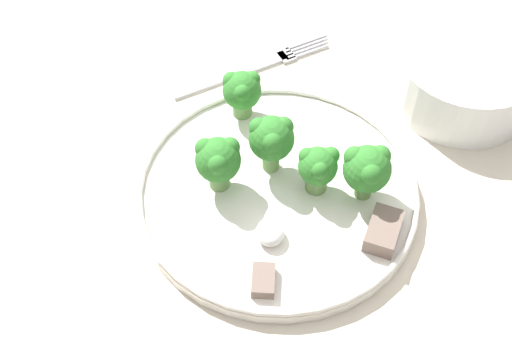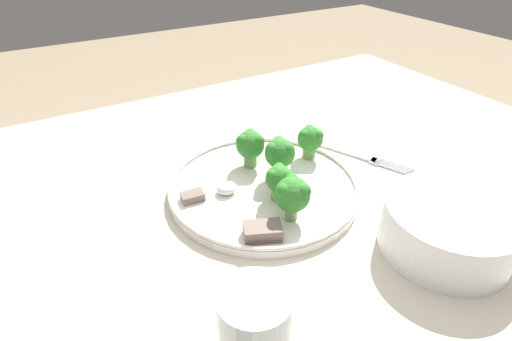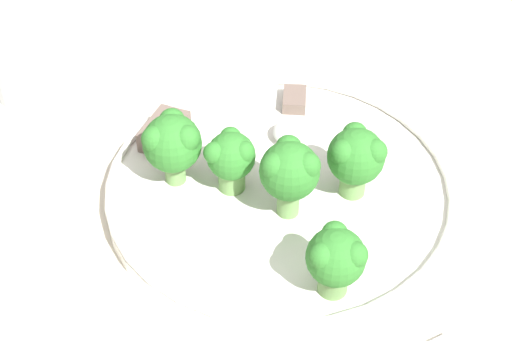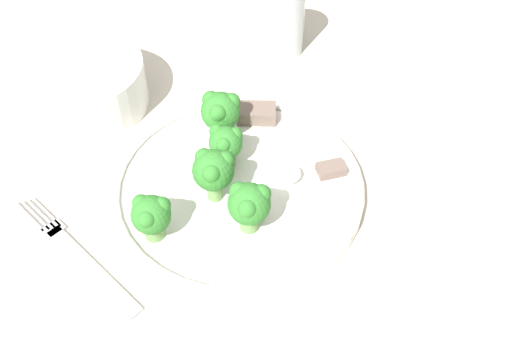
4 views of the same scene
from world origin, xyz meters
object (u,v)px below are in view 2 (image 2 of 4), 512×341
object	(u,v)px
dinner_plate	(263,187)
cream_bowl	(447,230)
drinking_glass	(255,339)
fork	(351,153)

from	to	relation	value
dinner_plate	cream_bowl	xyz separation A→B (m)	(-0.13, 0.22, 0.02)
dinner_plate	drinking_glass	world-z (taller)	drinking_glass
drinking_glass	fork	bearing A→B (deg)	-143.63
dinner_plate	fork	xyz separation A→B (m)	(-0.19, -0.02, -0.01)
cream_bowl	dinner_plate	bearing A→B (deg)	-58.94
cream_bowl	drinking_glass	world-z (taller)	drinking_glass
cream_bowl	drinking_glass	size ratio (longest dim) A/B	1.56
cream_bowl	drinking_glass	bearing A→B (deg)	3.46
fork	cream_bowl	size ratio (longest dim) A/B	1.23
cream_bowl	drinking_glass	xyz separation A→B (m)	(0.28, 0.02, 0.01)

